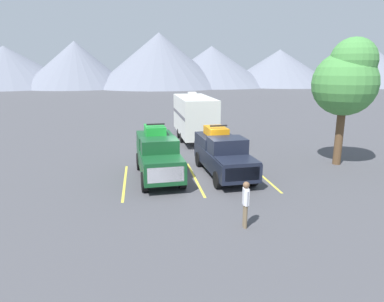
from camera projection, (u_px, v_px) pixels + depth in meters
The scene contains 10 objects.
ground_plane at pixel (195, 178), 17.43m from camera, with size 240.00×240.00×0.00m, color #47474C.
pickup_truck_a at pixel (158, 154), 17.39m from camera, with size 2.31×5.39×2.68m.
pickup_truck_b at pixel (223, 153), 17.93m from camera, with size 2.32×5.67×2.50m.
lot_stripe_a at pixel (125, 182), 16.91m from camera, with size 0.12×5.50×0.01m, color gold.
lot_stripe_b at pixel (195, 178), 17.44m from camera, with size 0.12×5.50×0.01m, color gold.
lot_stripe_c at pixel (261, 175), 17.96m from camera, with size 0.12×5.50×0.01m, color gold.
camper_trailer_a at pixel (194, 115), 26.34m from camera, with size 2.54×8.18×3.65m.
person_a at pixel (246, 201), 11.86m from camera, with size 0.23×0.38×1.70m.
tree_a at pixel (347, 79), 18.77m from camera, with size 3.56×3.56×7.15m.
mountain_ridge at pixel (158, 65), 99.11m from camera, with size 158.27×46.33×15.28m.
Camera 1 is at (-2.70, -16.37, 5.53)m, focal length 31.75 mm.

